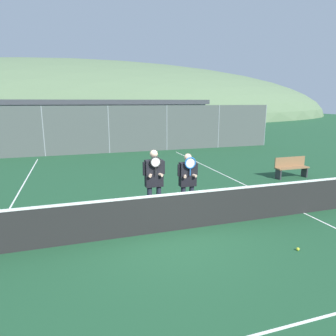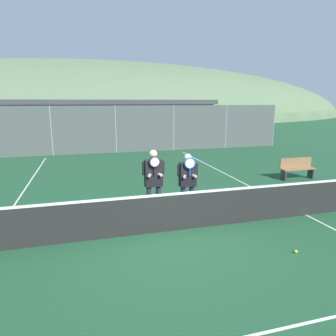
{
  "view_description": "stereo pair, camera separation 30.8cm",
  "coord_description": "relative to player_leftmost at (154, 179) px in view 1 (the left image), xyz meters",
  "views": [
    {
      "loc": [
        -2.08,
        -6.42,
        3.08
      ],
      "look_at": [
        0.33,
        1.14,
        1.31
      ],
      "focal_mm": 32.0,
      "sensor_mm": 36.0,
      "label": 1
    },
    {
      "loc": [
        -1.78,
        -6.51,
        3.08
      ],
      "look_at": [
        0.33,
        1.14,
        1.31
      ],
      "focal_mm": 32.0,
      "sensor_mm": 36.0,
      "label": 2
    }
  ],
  "objects": [
    {
      "name": "player_center_left",
      "position": [
        0.95,
        0.0,
        -0.09
      ],
      "size": [
        0.58,
        0.34,
        1.72
      ],
      "color": "#232838",
      "rests_on": "ground_plane"
    },
    {
      "name": "car_far_left",
      "position": [
        -6.09,
        12.99,
        -0.24
      ],
      "size": [
        4.68,
        2.08,
        1.66
      ],
      "color": "#B2B7BC",
      "rests_on": "ground_plane"
    },
    {
      "name": "fence_back",
      "position": [
        0.13,
        10.96,
        0.32
      ],
      "size": [
        22.04,
        0.06,
        2.84
      ],
      "color": "gray",
      "rests_on": "ground_plane"
    },
    {
      "name": "ground_plane",
      "position": [
        0.13,
        -0.9,
        -1.1
      ],
      "size": [
        120.0,
        120.0,
        0.0
      ],
      "primitive_type": "plane",
      "color": "#1E4C2D"
    },
    {
      "name": "tennis_net",
      "position": [
        0.13,
        -0.9,
        -0.61
      ],
      "size": [
        10.73,
        0.09,
        1.06
      ],
      "color": "gray",
      "rests_on": "ground_plane"
    },
    {
      "name": "tennis_ball_on_court",
      "position": [
        2.42,
        -2.65,
        -1.07
      ],
      "size": [
        0.07,
        0.07,
        0.07
      ],
      "color": "#CCDB33",
      "rests_on": "ground_plane"
    },
    {
      "name": "player_leftmost",
      "position": [
        0.0,
        0.0,
        0.0
      ],
      "size": [
        0.6,
        0.34,
        1.86
      ],
      "color": "#232838",
      "rests_on": "ground_plane"
    },
    {
      "name": "bench_courtside",
      "position": [
        6.52,
        2.57,
        -0.65
      ],
      "size": [
        1.46,
        0.36,
        0.85
      ],
      "color": "olive",
      "rests_on": "ground_plane"
    },
    {
      "name": "hill_distant",
      "position": [
        0.13,
        58.67,
        -1.1
      ],
      "size": [
        111.56,
        61.98,
        21.69
      ],
      "color": "#5B7551",
      "rests_on": "ground_plane"
    },
    {
      "name": "court_line_right_sideline",
      "position": [
        4.12,
        2.1,
        -1.1
      ],
      "size": [
        0.05,
        16.0,
        0.01
      ],
      "primitive_type": "cube",
      "color": "white",
      "rests_on": "ground_plane"
    },
    {
      "name": "court_line_left_sideline",
      "position": [
        -3.86,
        2.1,
        -1.1
      ],
      "size": [
        0.05,
        16.0,
        0.01
      ],
      "primitive_type": "cube",
      "color": "white",
      "rests_on": "ground_plane"
    },
    {
      "name": "car_left_of_center",
      "position": [
        -0.69,
        13.16,
        -0.23
      ],
      "size": [
        4.35,
        1.92,
        1.69
      ],
      "color": "#285638",
      "rests_on": "ground_plane"
    },
    {
      "name": "car_center",
      "position": [
        4.59,
        13.0,
        -0.24
      ],
      "size": [
        4.44,
        2.01,
        1.66
      ],
      "color": "silver",
      "rests_on": "ground_plane"
    },
    {
      "name": "clubhouse_building",
      "position": [
        0.75,
        18.46,
        0.53
      ],
      "size": [
        16.48,
        5.5,
        3.21
      ],
      "color": "#9EA3A8",
      "rests_on": "ground_plane"
    }
  ]
}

